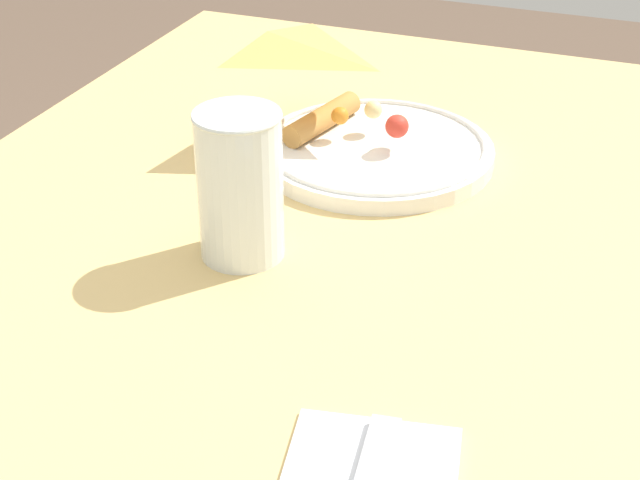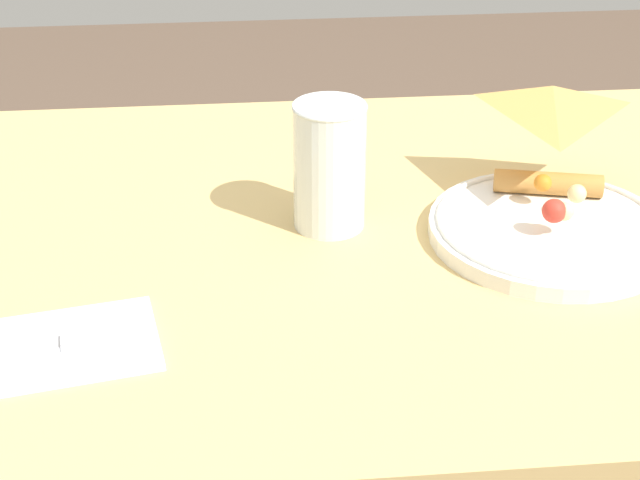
{
  "view_description": "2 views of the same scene",
  "coord_description": "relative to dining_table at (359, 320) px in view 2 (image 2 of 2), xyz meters",
  "views": [
    {
      "loc": [
        0.67,
        0.3,
        1.15
      ],
      "look_at": [
        0.07,
        0.07,
        0.76
      ],
      "focal_mm": 55.0,
      "sensor_mm": 36.0,
      "label": 1
    },
    {
      "loc": [
        0.12,
        0.85,
        1.19
      ],
      "look_at": [
        0.05,
        0.08,
        0.74
      ],
      "focal_mm": 55.0,
      "sensor_mm": 36.0,
      "label": 2
    }
  ],
  "objects": [
    {
      "name": "dining_table",
      "position": [
        0.0,
        0.0,
        0.0
      ],
      "size": [
        1.11,
        0.7,
        0.71
      ],
      "color": "#DBB770",
      "rests_on": "ground_plane"
    },
    {
      "name": "plate_pizza",
      "position": [
        -0.18,
        0.03,
        0.12
      ],
      "size": [
        0.24,
        0.24,
        0.05
      ],
      "color": "white",
      "rests_on": "dining_table"
    },
    {
      "name": "milk_glass",
      "position": [
        0.03,
        -0.01,
        0.17
      ],
      "size": [
        0.07,
        0.07,
        0.13
      ],
      "color": "white",
      "rests_on": "dining_table"
    },
    {
      "name": "napkin_folded",
      "position": [
        0.3,
        0.18,
        0.11
      ],
      "size": [
        0.22,
        0.14,
        0.0
      ],
      "rotation": [
        0.0,
        0.0,
        0.19
      ],
      "color": "silver",
      "rests_on": "dining_table"
    },
    {
      "name": "butter_knife",
      "position": [
        0.29,
        0.18,
        0.12
      ],
      "size": [
        0.2,
        0.05,
        0.01
      ],
      "rotation": [
        0.0,
        0.0,
        0.14
      ],
      "color": "#B2B2B7",
      "rests_on": "napkin_folded"
    }
  ]
}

